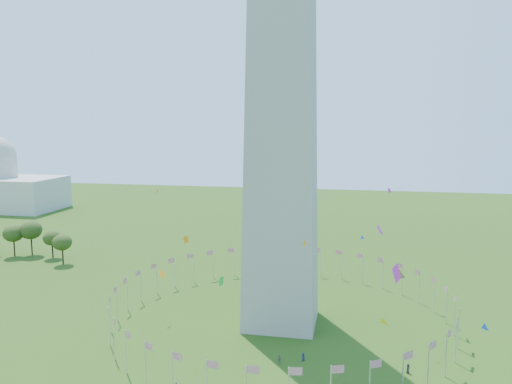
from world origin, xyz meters
TOP-DOWN VIEW (x-y plane):
  - flag_ring at (-0.00, 50.00)m, footprint 80.24×80.24m
  - kites_aloft at (12.04, 21.38)m, footprint 83.28×60.04m
  - tree_line_west at (-104.32, 91.08)m, footprint 55.07×16.06m

SIDE VIEW (x-z plane):
  - flag_ring at x=0.00m, z-range 0.00..9.00m
  - tree_line_west at x=-104.32m, z-range -0.84..11.68m
  - kites_aloft at x=12.04m, z-range 7.01..34.74m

